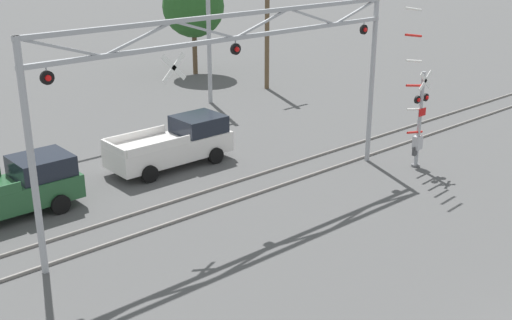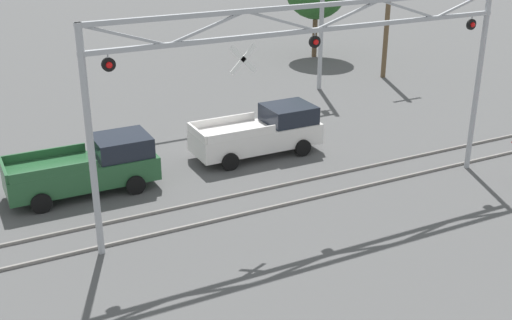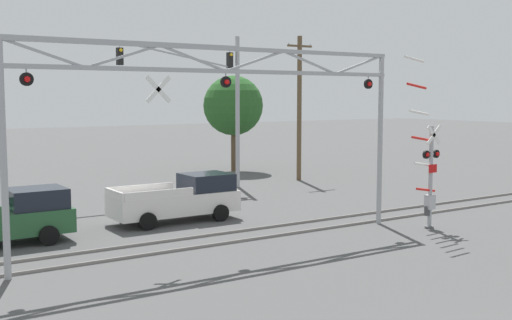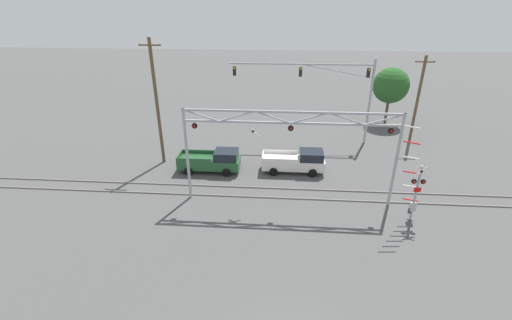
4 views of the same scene
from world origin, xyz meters
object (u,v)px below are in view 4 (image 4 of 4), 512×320
object	(u,v)px
pickup_truck_following	(213,161)
utility_pole_right	(418,100)
crossing_gantry	(290,136)
pickup_truck_lead	(296,161)
traffic_signal_span	(336,85)
utility_pole_left	(157,102)
background_tree_beyond_span	(391,86)
crossing_signal_mast	(414,191)

from	to	relation	value
pickup_truck_following	utility_pole_right	world-z (taller)	utility_pole_right
crossing_gantry	pickup_truck_lead	bearing A→B (deg)	81.01
pickup_truck_following	utility_pole_right	distance (m)	21.01
crossing_gantry	traffic_signal_span	size ratio (longest dim) A/B	1.05
utility_pole_left	background_tree_beyond_span	world-z (taller)	utility_pole_left
crossing_gantry	utility_pole_right	distance (m)	17.85
background_tree_beyond_span	utility_pole_right	bearing A→B (deg)	-82.64
pickup_truck_following	traffic_signal_span	bearing A→B (deg)	34.81
crossing_gantry	pickup_truck_lead	xyz separation A→B (m)	(0.78, 4.96, -4.14)
pickup_truck_lead	background_tree_beyond_span	bearing A→B (deg)	51.40
crossing_gantry	utility_pole_left	distance (m)	12.67
crossing_signal_mast	background_tree_beyond_span	xyz separation A→B (m)	(3.84, 20.68, 2.31)
pickup_truck_following	background_tree_beyond_span	xyz separation A→B (m)	(18.26, 14.36, 3.58)
crossing_signal_mast	utility_pole_left	distance (m)	21.00
crossing_gantry	utility_pole_left	world-z (taller)	utility_pole_left
crossing_signal_mast	pickup_truck_following	distance (m)	15.80
crossing_signal_mast	crossing_gantry	bearing A→B (deg)	167.31
utility_pole_right	utility_pole_left	bearing A→B (deg)	-164.62
utility_pole_left	background_tree_beyond_span	bearing A→B (deg)	29.26
utility_pole_left	background_tree_beyond_span	distance (m)	26.46
traffic_signal_span	crossing_gantry	bearing A→B (deg)	-110.57
pickup_truck_following	background_tree_beyond_span	size ratio (longest dim) A/B	0.80
crossing_signal_mast	traffic_signal_span	bearing A→B (deg)	104.18
utility_pole_left	background_tree_beyond_span	xyz separation A→B (m)	(23.07, 12.93, -1.03)
utility_pole_left	traffic_signal_span	bearing A→B (deg)	21.37
pickup_truck_lead	pickup_truck_following	world-z (taller)	same
pickup_truck_lead	pickup_truck_following	distance (m)	7.17
utility_pole_right	pickup_truck_lead	bearing A→B (deg)	-147.64
crossing_signal_mast	traffic_signal_span	size ratio (longest dim) A/B	0.48
crossing_signal_mast	traffic_signal_span	distance (m)	14.83
utility_pole_right	crossing_gantry	bearing A→B (deg)	-135.44
traffic_signal_span	utility_pole_right	size ratio (longest dim) A/B	1.59
pickup_truck_following	utility_pole_left	xyz separation A→B (m)	(-4.80, 1.44, 4.61)
pickup_truck_lead	utility_pole_left	distance (m)	12.86
pickup_truck_lead	pickup_truck_following	bearing A→B (deg)	-176.38
crossing_gantry	traffic_signal_span	bearing A→B (deg)	69.43
pickup_truck_lead	background_tree_beyond_span	distance (m)	18.16
crossing_gantry	traffic_signal_span	distance (m)	12.95
utility_pole_left	crossing_signal_mast	bearing A→B (deg)	-21.97
crossing_gantry	utility_pole_right	bearing A→B (deg)	44.56
crossing_gantry	pickup_truck_following	size ratio (longest dim) A/B	2.79
utility_pole_right	background_tree_beyond_span	distance (m)	6.41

